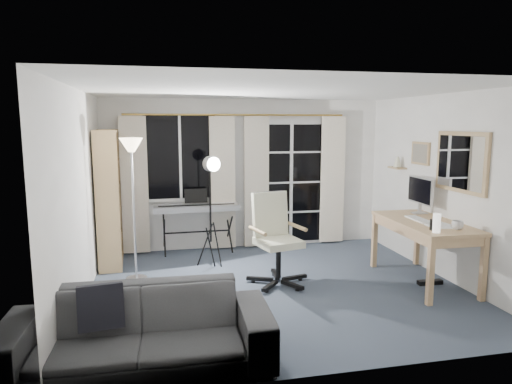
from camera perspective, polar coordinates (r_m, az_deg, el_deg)
floor at (r=5.79m, az=2.57°, el=-11.95°), size 4.50×4.00×0.02m
window at (r=7.24m, az=-9.47°, el=4.36°), size 1.20×0.08×1.40m
french_door at (r=7.59m, az=4.33°, el=1.04°), size 1.32×0.09×2.11m
curtains at (r=7.29m, az=-2.17°, el=1.29°), size 3.60×0.07×2.13m
bookshelf at (r=6.80m, az=-18.19°, el=-1.19°), size 0.35×0.91×1.93m
torchiere_lamp at (r=5.94m, az=-15.24°, el=3.08°), size 0.33×0.33×1.84m
keyboard_piano at (r=7.08m, az=-7.42°, el=-2.09°), size 1.31×0.64×0.94m
studio_light at (r=6.31m, az=-5.59°, el=1.89°), size 0.36×0.37×1.61m
office_chair at (r=5.83m, az=2.22°, el=-4.74°), size 0.80×0.78×1.15m
desk at (r=6.16m, az=20.32°, el=-4.32°), size 0.78×1.51×0.80m
monitor at (r=6.56m, az=19.86°, el=0.06°), size 0.19×0.58×0.50m
desk_clutter at (r=5.94m, az=20.92°, el=-5.54°), size 0.48×0.91×1.01m
mug at (r=5.77m, az=23.89°, el=-3.68°), size 0.13×0.11×0.13m
wall_mirror at (r=6.09m, az=24.26°, el=3.41°), size 0.04×0.94×0.74m
framed_print at (r=6.84m, az=19.87°, el=4.56°), size 0.03×0.42×0.32m
wall_shelf at (r=7.25m, az=17.25°, el=3.36°), size 0.16×0.30×0.18m
sofa at (r=4.02m, az=-14.47°, el=-14.97°), size 2.21×0.71×0.86m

